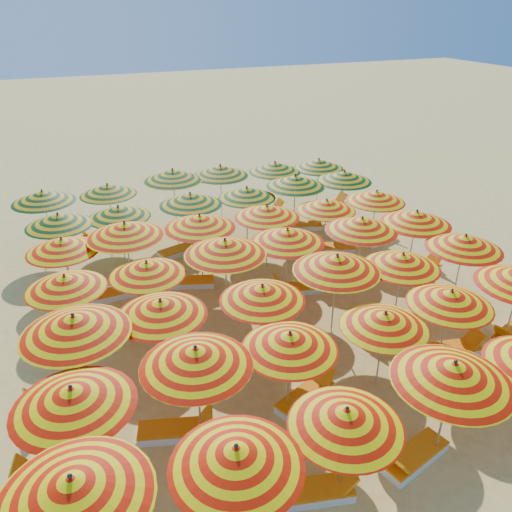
% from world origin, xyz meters
% --- Properties ---
extents(ground, '(120.00, 120.00, 0.00)m').
position_xyz_m(ground, '(0.00, 0.00, 0.00)').
color(ground, '#E2C364').
rests_on(ground, ground).
extents(umbrella_0, '(2.56, 2.56, 2.68)m').
position_xyz_m(umbrella_0, '(-6.14, -6.98, 2.36)').
color(umbrella_0, silver).
rests_on(umbrella_0, ground).
extents(umbrella_1, '(2.40, 2.40, 2.50)m').
position_xyz_m(umbrella_1, '(-3.56, -7.25, 2.20)').
color(umbrella_1, silver).
rests_on(umbrella_1, ground).
extents(umbrella_2, '(2.38, 2.38, 2.36)m').
position_xyz_m(umbrella_2, '(-1.31, -7.10, 2.08)').
color(umbrella_2, silver).
rests_on(umbrella_2, ground).
extents(umbrella_3, '(2.99, 2.99, 2.65)m').
position_xyz_m(umbrella_3, '(1.20, -7.07, 2.33)').
color(umbrella_3, silver).
rests_on(umbrella_3, ground).
extents(umbrella_6, '(2.91, 2.91, 2.56)m').
position_xyz_m(umbrella_6, '(-5.99, -4.79, 2.26)').
color(umbrella_6, silver).
rests_on(umbrella_6, ground).
extents(umbrella_7, '(2.47, 2.47, 2.60)m').
position_xyz_m(umbrella_7, '(-3.47, -4.57, 2.29)').
color(umbrella_7, silver).
rests_on(umbrella_7, ground).
extents(umbrella_8, '(2.77, 2.77, 2.40)m').
position_xyz_m(umbrella_8, '(-1.28, -4.63, 2.11)').
color(umbrella_8, silver).
rests_on(umbrella_8, ground).
extents(umbrella_9, '(2.72, 2.72, 2.33)m').
position_xyz_m(umbrella_9, '(1.28, -4.68, 2.05)').
color(umbrella_9, silver).
rests_on(umbrella_9, ground).
extents(umbrella_10, '(2.71, 2.71, 2.38)m').
position_xyz_m(umbrella_10, '(3.42, -4.55, 2.10)').
color(umbrella_10, silver).
rests_on(umbrella_10, ground).
extents(umbrella_12, '(3.07, 3.07, 2.71)m').
position_xyz_m(umbrella_12, '(-5.76, -2.49, 2.38)').
color(umbrella_12, silver).
rests_on(umbrella_12, ground).
extents(umbrella_13, '(3.09, 3.09, 2.47)m').
position_xyz_m(umbrella_13, '(-3.71, -2.24, 2.17)').
color(umbrella_13, silver).
rests_on(umbrella_13, ground).
extents(umbrella_14, '(2.92, 2.92, 2.44)m').
position_xyz_m(umbrella_14, '(-1.06, -2.52, 2.15)').
color(umbrella_14, silver).
rests_on(umbrella_14, ground).
extents(umbrella_15, '(3.32, 3.32, 2.68)m').
position_xyz_m(umbrella_15, '(1.39, -2.16, 2.36)').
color(umbrella_15, silver).
rests_on(umbrella_15, ground).
extents(umbrella_16, '(2.76, 2.76, 2.42)m').
position_xyz_m(umbrella_16, '(3.52, -2.38, 2.13)').
color(umbrella_16, silver).
rests_on(umbrella_16, ground).
extents(umbrella_17, '(3.10, 3.10, 2.54)m').
position_xyz_m(umbrella_17, '(5.96, -2.28, 2.24)').
color(umbrella_17, silver).
rests_on(umbrella_17, ground).
extents(umbrella_18, '(2.92, 2.92, 2.37)m').
position_xyz_m(umbrella_18, '(-5.84, 0.17, 2.09)').
color(umbrella_18, silver).
rests_on(umbrella_18, ground).
extents(umbrella_19, '(2.61, 2.61, 2.37)m').
position_xyz_m(umbrella_19, '(-3.59, 0.09, 2.09)').
color(umbrella_19, silver).
rests_on(umbrella_19, ground).
extents(umbrella_20, '(3.28, 3.28, 2.68)m').
position_xyz_m(umbrella_20, '(-1.21, 0.03, 2.36)').
color(umbrella_20, silver).
rests_on(umbrella_20, ground).
extents(umbrella_21, '(2.96, 2.96, 2.57)m').
position_xyz_m(umbrella_21, '(0.97, 0.21, 2.26)').
color(umbrella_21, silver).
rests_on(umbrella_21, ground).
extents(umbrella_22, '(2.70, 2.70, 2.61)m').
position_xyz_m(umbrella_22, '(3.66, 0.03, 2.29)').
color(umbrella_22, silver).
rests_on(umbrella_22, ground).
extents(umbrella_23, '(2.87, 2.87, 2.60)m').
position_xyz_m(umbrella_23, '(5.75, -0.18, 2.29)').
color(umbrella_23, silver).
rests_on(umbrella_23, ground).
extents(umbrella_24, '(2.40, 2.40, 2.42)m').
position_xyz_m(umbrella_24, '(-5.77, 2.58, 2.13)').
color(umbrella_24, silver).
rests_on(umbrella_24, ground).
extents(umbrella_25, '(2.60, 2.60, 2.71)m').
position_xyz_m(umbrella_25, '(-3.80, 2.42, 2.38)').
color(umbrella_25, silver).
rests_on(umbrella_25, ground).
extents(umbrella_26, '(2.90, 2.90, 2.60)m').
position_xyz_m(umbrella_26, '(-1.31, 2.37, 2.29)').
color(umbrella_26, silver).
rests_on(umbrella_26, ground).
extents(umbrella_27, '(3.16, 3.16, 2.52)m').
position_xyz_m(umbrella_27, '(1.24, 2.47, 2.22)').
color(umbrella_27, silver).
rests_on(umbrella_27, ground).
extents(umbrella_28, '(2.38, 2.38, 2.39)m').
position_xyz_m(umbrella_28, '(3.69, 2.45, 2.10)').
color(umbrella_28, silver).
rests_on(umbrella_28, ground).
extents(umbrella_29, '(3.01, 3.01, 2.43)m').
position_xyz_m(umbrella_29, '(5.92, 2.44, 2.14)').
color(umbrella_29, silver).
rests_on(umbrella_29, ground).
extents(umbrella_30, '(2.99, 2.99, 2.46)m').
position_xyz_m(umbrella_30, '(-5.76, 4.66, 2.17)').
color(umbrella_30, silver).
rests_on(umbrella_30, ground).
extents(umbrella_31, '(2.69, 2.69, 2.43)m').
position_xyz_m(umbrella_31, '(-3.69, 4.69, 2.14)').
color(umbrella_31, silver).
rests_on(umbrella_31, ground).
extents(umbrella_32, '(2.95, 2.95, 2.55)m').
position_xyz_m(umbrella_32, '(-0.99, 4.68, 2.24)').
color(umbrella_32, silver).
rests_on(umbrella_32, ground).
extents(umbrella_33, '(2.67, 2.67, 2.46)m').
position_xyz_m(umbrella_33, '(1.34, 4.70, 2.17)').
color(umbrella_33, silver).
rests_on(umbrella_33, ground).
extents(umbrella_34, '(2.85, 2.85, 2.67)m').
position_xyz_m(umbrella_34, '(3.52, 4.78, 2.35)').
color(umbrella_34, silver).
rests_on(umbrella_34, ground).
extents(umbrella_35, '(3.17, 3.17, 2.55)m').
position_xyz_m(umbrella_35, '(5.89, 4.82, 2.25)').
color(umbrella_35, silver).
rests_on(umbrella_35, ground).
extents(umbrella_36, '(2.88, 2.88, 2.55)m').
position_xyz_m(umbrella_36, '(-6.19, 7.12, 2.25)').
color(umbrella_36, silver).
rests_on(umbrella_36, ground).
extents(umbrella_37, '(2.76, 2.76, 2.44)m').
position_xyz_m(umbrella_37, '(-3.73, 7.27, 2.15)').
color(umbrella_37, silver).
rests_on(umbrella_37, ground).
extents(umbrella_38, '(3.24, 3.24, 2.70)m').
position_xyz_m(umbrella_38, '(-0.99, 7.40, 2.37)').
color(umbrella_38, silver).
rests_on(umbrella_38, ground).
extents(umbrella_39, '(2.61, 2.61, 2.64)m').
position_xyz_m(umbrella_39, '(1.14, 7.38, 2.32)').
color(umbrella_39, silver).
rests_on(umbrella_39, ground).
extents(umbrella_40, '(2.63, 2.63, 2.53)m').
position_xyz_m(umbrella_40, '(3.71, 7.23, 2.23)').
color(umbrella_40, silver).
rests_on(umbrella_40, ground).
extents(umbrella_41, '(2.48, 2.48, 2.50)m').
position_xyz_m(umbrella_41, '(5.83, 6.95, 2.20)').
color(umbrella_41, silver).
rests_on(umbrella_41, ground).
extents(lounger_2, '(1.82, 0.97, 0.69)m').
position_xyz_m(lounger_2, '(-1.82, -6.99, 0.15)').
color(lounger_2, white).
rests_on(lounger_2, ground).
extents(lounger_3, '(1.82, 1.00, 0.69)m').
position_xyz_m(lounger_3, '(0.60, -7.06, 0.15)').
color(lounger_3, white).
rests_on(lounger_3, ground).
extents(lounger_5, '(1.81, 0.92, 0.69)m').
position_xyz_m(lounger_5, '(-6.59, -4.63, 0.15)').
color(lounger_5, white).
rests_on(lounger_5, ground).
extents(lounger_6, '(1.83, 1.05, 0.69)m').
position_xyz_m(lounger_6, '(-3.98, -4.35, 0.15)').
color(lounger_6, white).
rests_on(lounger_6, ground).
extents(lounger_7, '(1.82, 1.22, 0.69)m').
position_xyz_m(lounger_7, '(-0.69, -4.49, 0.15)').
color(lounger_7, white).
rests_on(lounger_7, ground).
extents(lounger_8, '(1.81, 0.91, 0.69)m').
position_xyz_m(lounger_8, '(4.02, -4.40, 0.15)').
color(lounger_8, white).
rests_on(lounger_8, ground).
extents(lounger_9, '(1.83, 1.12, 0.69)m').
position_xyz_m(lounger_9, '(6.24, -4.48, 0.15)').
color(lounger_9, white).
rests_on(lounger_9, ground).
extents(lounger_10, '(1.81, 0.87, 0.69)m').
position_xyz_m(lounger_10, '(-6.35, -2.29, 0.15)').
color(lounger_10, white).
rests_on(lounger_10, ground).
extents(lounger_11, '(1.78, 0.76, 0.69)m').
position_xyz_m(lounger_11, '(-0.56, -2.31, 0.15)').
color(lounger_11, white).
rests_on(lounger_11, ground).
extents(lounger_12, '(1.83, 1.08, 0.69)m').
position_xyz_m(lounger_12, '(2.93, -2.62, 0.15)').
color(lounger_12, white).
rests_on(lounger_12, ground).
extents(lounger_13, '(1.76, 0.68, 0.69)m').
position_xyz_m(lounger_13, '(-4.19, 0.15, 0.15)').
color(lounger_13, white).
rests_on(lounger_13, ground).
extents(lounger_14, '(1.82, 0.95, 0.69)m').
position_xyz_m(lounger_14, '(1.48, 0.31, 0.15)').
color(lounger_14, white).
rests_on(lounger_14, ground).
extents(lounger_15, '(1.78, 0.72, 0.69)m').
position_xyz_m(lounger_15, '(3.06, 0.27, 0.15)').
color(lounger_15, white).
rests_on(lounger_15, ground).
extents(lounger_16, '(1.73, 0.59, 0.69)m').
position_xyz_m(lounger_16, '(6.35, -0.10, 0.15)').
color(lounger_16, white).
rests_on(lounger_16, ground).
extents(lounger_17, '(1.77, 0.69, 0.69)m').
position_xyz_m(lounger_17, '(-4.40, 2.39, 0.15)').
color(lounger_17, white).
rests_on(lounger_17, ground).
extents(lounger_18, '(1.83, 1.12, 0.69)m').
position_xyz_m(lounger_18, '(-1.90, 2.17, 0.15)').
color(lounger_18, white).
rests_on(lounger_18, ground).
extents(lounger_19, '(1.82, 1.19, 0.69)m').
position_xyz_m(lounger_19, '(4.20, 2.61, 0.15)').
color(lounger_19, white).
rests_on(lounger_19, ground).
extents(lounger_20, '(1.83, 1.08, 0.69)m').
position_xyz_m(lounger_20, '(6.52, 2.67, 0.15)').
color(lounger_20, white).
rests_on(lounger_20, ground).
extents(lounger_21, '(1.83, 1.04, 0.69)m').
position_xyz_m(lounger_21, '(-1.49, 4.75, 0.15)').
color(lounger_21, white).
rests_on(lounger_21, ground).
extents(lounger_22, '(1.83, 1.10, 0.69)m').
position_xyz_m(lounger_22, '(4.12, 5.01, 0.15)').
color(lounger_22, white).
rests_on(lounger_22, ground).
extents(lounger_23, '(1.82, 1.21, 0.69)m').
position_xyz_m(lounger_23, '(-4.33, 7.41, 0.15)').
color(lounger_23, white).
rests_on(lounger_23, ground).
extents(lounger_24, '(1.73, 0.59, 0.69)m').
position_xyz_m(lounger_24, '(3.21, 7.07, 0.15)').
color(lounger_24, white).
rests_on(lounger_24, ground).
extents(lounger_25, '(1.74, 0.61, 0.69)m').
position_xyz_m(lounger_25, '(6.42, 6.72, 0.15)').
color(lounger_25, white).
rests_on(lounger_25, ground).
extents(beachgoer_b, '(0.89, 0.85, 1.46)m').
position_xyz_m(beachgoer_b, '(-3.48, -1.36, 0.73)').
color(beachgoer_b, tan).
rests_on(beachgoer_b, ground).
extents(beachgoer_a, '(0.62, 0.64, 1.48)m').
position_xyz_m(beachgoer_a, '(-0.67, -2.44, 0.74)').
color(beachgoer_a, tan).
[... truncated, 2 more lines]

